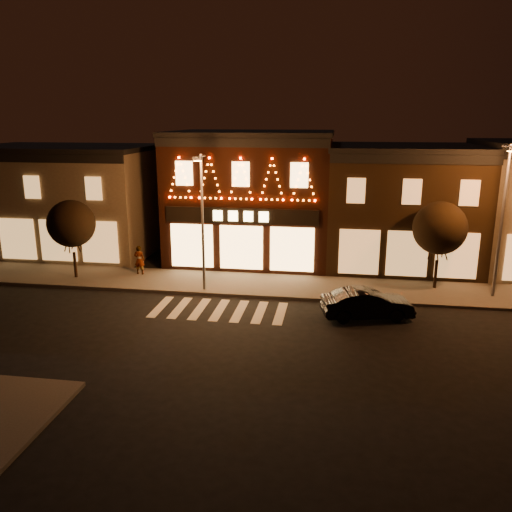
# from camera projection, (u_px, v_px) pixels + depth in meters

# --- Properties ---
(ground) EXTENTS (120.00, 120.00, 0.00)m
(ground) POSITION_uv_depth(u_px,v_px,m) (198.00, 344.00, 21.65)
(ground) COLOR black
(ground) RESTS_ON ground
(sidewalk_far) EXTENTS (44.00, 4.00, 0.15)m
(sidewalk_far) POSITION_uv_depth(u_px,v_px,m) (270.00, 285.00, 28.97)
(sidewalk_far) COLOR #47423D
(sidewalk_far) RESTS_ON ground
(building_left) EXTENTS (12.20, 8.28, 7.30)m
(building_left) POSITION_uv_depth(u_px,v_px,m) (67.00, 199.00, 36.02)
(building_left) COLOR #675C49
(building_left) RESTS_ON ground
(building_pulp) EXTENTS (10.20, 8.34, 8.30)m
(building_pulp) POSITION_uv_depth(u_px,v_px,m) (252.00, 196.00, 33.92)
(building_pulp) COLOR black
(building_pulp) RESTS_ON ground
(building_right_a) EXTENTS (9.20, 8.28, 7.50)m
(building_right_a) POSITION_uv_depth(u_px,v_px,m) (402.00, 206.00, 32.62)
(building_right_a) COLOR #342212
(building_right_a) RESTS_ON ground
(streetlamp_mid) EXTENTS (0.53, 1.65, 7.19)m
(streetlamp_mid) POSITION_uv_depth(u_px,v_px,m) (202.00, 213.00, 26.84)
(streetlamp_mid) COLOR #59595E
(streetlamp_mid) RESTS_ON sidewalk_far
(streetlamp_right) EXTENTS (0.72, 1.77, 7.74)m
(streetlamp_right) POSITION_uv_depth(u_px,v_px,m) (503.00, 210.00, 25.69)
(streetlamp_right) COLOR #59595E
(streetlamp_right) RESTS_ON sidewalk_far
(tree_left) EXTENTS (2.69, 2.69, 4.50)m
(tree_left) POSITION_uv_depth(u_px,v_px,m) (71.00, 224.00, 29.47)
(tree_left) COLOR black
(tree_left) RESTS_ON sidewalk_far
(tree_right) EXTENTS (2.83, 2.83, 4.73)m
(tree_right) POSITION_uv_depth(u_px,v_px,m) (440.00, 228.00, 27.52)
(tree_right) COLOR black
(tree_right) RESTS_ON sidewalk_far
(dark_sedan) EXTENTS (4.44, 2.39, 1.39)m
(dark_sedan) POSITION_uv_depth(u_px,v_px,m) (367.00, 304.00, 24.31)
(dark_sedan) COLOR black
(dark_sedan) RESTS_ON ground
(pedestrian) EXTENTS (0.65, 0.45, 1.72)m
(pedestrian) POSITION_uv_depth(u_px,v_px,m) (139.00, 260.00, 30.63)
(pedestrian) COLOR gray
(pedestrian) RESTS_ON sidewalk_far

